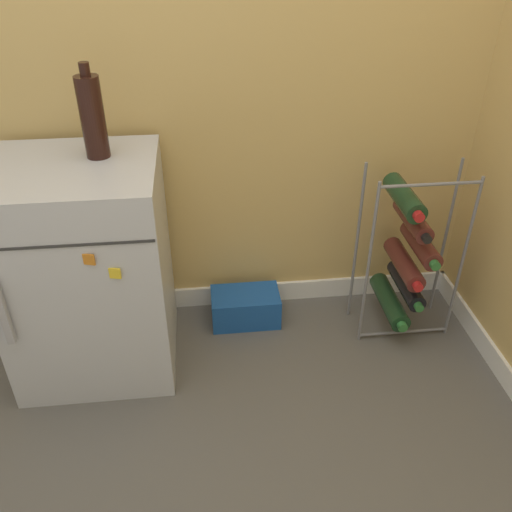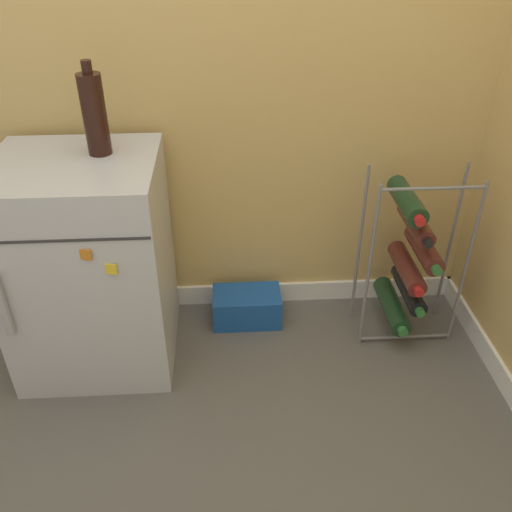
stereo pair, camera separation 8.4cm
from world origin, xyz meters
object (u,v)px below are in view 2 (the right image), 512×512
object	(u,v)px
mini_fridge	(90,266)
soda_box	(247,307)
fridge_top_bottle	(94,114)
wine_rack	(408,260)

from	to	relation	value
mini_fridge	soda_box	distance (m)	0.67
fridge_top_bottle	soda_box	bearing A→B (deg)	9.50
wine_rack	fridge_top_bottle	size ratio (longest dim) A/B	2.37
soda_box	fridge_top_bottle	xyz separation A→B (m)	(-0.48, -0.08, 0.86)
wine_rack	soda_box	xyz separation A→B (m)	(-0.62, 0.10, -0.28)
mini_fridge	soda_box	xyz separation A→B (m)	(0.57, 0.15, -0.33)
wine_rack	fridge_top_bottle	bearing A→B (deg)	179.16
wine_rack	soda_box	world-z (taller)	wine_rack
mini_fridge	fridge_top_bottle	size ratio (longest dim) A/B	2.69
mini_fridge	wine_rack	xyz separation A→B (m)	(1.18, 0.05, -0.06)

